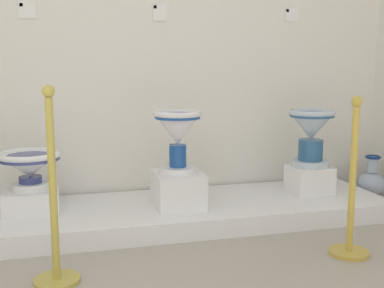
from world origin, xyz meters
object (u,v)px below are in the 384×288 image
plinth_block_leftmost (178,189)px  info_placard_third (291,15)px  info_placard_second (159,12)px  plinth_block_squat_floral (309,179)px  stanchion_post_near_right (351,207)px  plinth_block_rightmost (32,201)px  antique_toilet_leftmost (178,131)px  info_placard_first (27,10)px  decorative_vase_corner (372,182)px  antique_toilet_rightmost (30,164)px  antique_toilet_squat_floral (311,130)px  stanchion_post_near_left (54,223)px

plinth_block_leftmost → info_placard_third: size_ratio=3.36×
info_placard_second → info_placard_third: size_ratio=1.12×
plinth_block_squat_floral → info_placard_third: 1.38m
plinth_block_squat_floral → stanchion_post_near_right: size_ratio=0.32×
plinth_block_rightmost → antique_toilet_leftmost: antique_toilet_leftmost is taller
info_placard_first → decorative_vase_corner: bearing=-6.4°
plinth_block_rightmost → stanchion_post_near_right: bearing=-26.1°
plinth_block_squat_floral → antique_toilet_rightmost: bearing=179.8°
antique_toilet_rightmost → decorative_vase_corner: 2.78m
plinth_block_rightmost → plinth_block_squat_floral: (2.09, -0.01, 0.03)m
info_placard_second → antique_toilet_squat_floral: bearing=-21.6°
plinth_block_squat_floral → info_placard_first: 2.49m
info_placard_first → stanchion_post_near_right: (1.86, -1.35, -1.23)m
info_placard_first → info_placard_second: 0.97m
antique_toilet_leftmost → info_placard_second: 1.01m
info_placard_first → stanchion_post_near_left: info_placard_first is taller
stanchion_post_near_left → antique_toilet_squat_floral: bearing=24.0°
plinth_block_leftmost → stanchion_post_near_left: stanchion_post_near_left is taller
info_placard_second → stanchion_post_near_right: 2.04m
info_placard_third → antique_toilet_rightmost: bearing=-168.4°
antique_toilet_squat_floral → info_placard_second: bearing=158.4°
plinth_block_rightmost → info_placard_third: (2.11, 0.43, 1.34)m
plinth_block_leftmost → stanchion_post_near_left: (-0.83, -0.77, 0.07)m
antique_toilet_leftmost → antique_toilet_squat_floral: bearing=4.4°
antique_toilet_leftmost → plinth_block_squat_floral: antique_toilet_leftmost is taller
antique_toilet_rightmost → stanchion_post_near_left: size_ratio=0.40×
info_placard_first → info_placard_third: size_ratio=1.10×
plinth_block_rightmost → antique_toilet_rightmost: (0.00, 0.00, 0.26)m
info_placard_third → stanchion_post_near_right: 1.86m
info_placard_first → info_placard_second: info_placard_second is taller
info_placard_first → info_placard_second: size_ratio=0.98×
plinth_block_rightmost → plinth_block_squat_floral: size_ratio=1.18×
antique_toilet_squat_floral → info_placard_third: info_placard_third is taller
plinth_block_rightmost → info_placard_first: (0.01, 0.43, 1.31)m
plinth_block_rightmost → antique_toilet_leftmost: (1.00, -0.09, 0.46)m
info_placard_third → antique_toilet_leftmost: bearing=-154.7°
stanchion_post_near_right → plinth_block_rightmost: bearing=153.9°
antique_toilet_rightmost → stanchion_post_near_right: 2.09m
info_placard_first → decorative_vase_corner: info_placard_first is taller
antique_toilet_rightmost → info_placard_third: size_ratio=3.55×
plinth_block_squat_floral → antique_toilet_squat_floral: (0.00, 0.00, 0.39)m
antique_toilet_leftmost → plinth_block_squat_floral: bearing=4.4°
antique_toilet_rightmost → plinth_block_squat_floral: size_ratio=1.36×
antique_toilet_rightmost → info_placard_second: info_placard_second is taller
info_placard_first → info_placard_third: info_placard_third is taller
antique_toilet_squat_floral → info_placard_first: size_ratio=3.45×
plinth_block_rightmost → plinth_block_leftmost: size_ratio=0.92×
plinth_block_squat_floral → info_placard_third: info_placard_third is taller
plinth_block_rightmost → antique_toilet_rightmost: bearing=0.0°
info_placard_second → antique_toilet_leftmost: bearing=-87.7°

